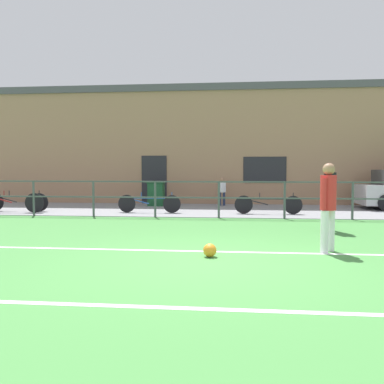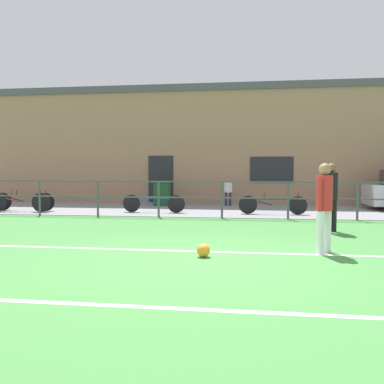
{
  "view_description": "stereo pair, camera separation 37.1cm",
  "coord_description": "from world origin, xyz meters",
  "views": [
    {
      "loc": [
        0.49,
        -6.77,
        1.52
      ],
      "look_at": [
        -0.56,
        3.33,
        0.96
      ],
      "focal_mm": 38.73,
      "sensor_mm": 36.0,
      "label": 1
    },
    {
      "loc": [
        0.86,
        -6.72,
        1.52
      ],
      "look_at": [
        -0.56,
        3.33,
        0.96
      ],
      "focal_mm": 38.73,
      "sensor_mm": 36.0,
      "label": 2
    }
  ],
  "objects": [
    {
      "name": "spectator_child",
      "position": [
        -0.03,
        10.24,
        0.67
      ],
      "size": [
        0.31,
        0.2,
        1.15
      ],
      "rotation": [
        0.0,
        0.0,
        3.2
      ],
      "color": "#232D4C",
      "rests_on": "pavement_strip"
    },
    {
      "name": "bicycle_parked_2",
      "position": [
        -7.19,
        6.78,
        0.37
      ],
      "size": [
        2.3,
        0.04,
        0.77
      ],
      "color": "black",
      "rests_on": "pavement_strip"
    },
    {
      "name": "perimeter_fence",
      "position": [
        0.0,
        6.0,
        0.75
      ],
      "size": [
        36.07,
        0.07,
        1.15
      ],
      "color": "#474C51",
      "rests_on": "ground"
    },
    {
      "name": "field_line_touchline",
      "position": [
        0.0,
        0.79,
        0.0
      ],
      "size": [
        36.0,
        0.11,
        0.0
      ],
      "primitive_type": "cube",
      "color": "white",
      "rests_on": "ground"
    },
    {
      "name": "soccer_ball_spare",
      "position": [
        0.06,
        0.32,
        0.12
      ],
      "size": [
        0.23,
        0.23,
        0.23
      ],
      "primitive_type": "sphere",
      "color": "orange",
      "rests_on": "ground"
    },
    {
      "name": "pavement_strip",
      "position": [
        0.0,
        8.5,
        0.01
      ],
      "size": [
        48.0,
        5.0,
        0.02
      ],
      "primitive_type": "cube",
      "color": "gray",
      "rests_on": "ground"
    },
    {
      "name": "field_line_hash",
      "position": [
        0.0,
        -2.36,
        0.0
      ],
      "size": [
        36.0,
        0.11,
        0.0
      ],
      "primitive_type": "cube",
      "color": "white",
      "rests_on": "ground"
    },
    {
      "name": "bicycle_parked_1",
      "position": [
        -2.45,
        7.2,
        0.34
      ],
      "size": [
        2.19,
        0.04,
        0.71
      ],
      "color": "black",
      "rests_on": "pavement_strip"
    },
    {
      "name": "trash_bin_0",
      "position": [
        -2.71,
        9.83,
        0.52
      ],
      "size": [
        0.66,
        0.56,
        0.98
      ],
      "color": "#194C28",
      "rests_on": "pavement_strip"
    },
    {
      "name": "player_goalkeeper",
      "position": [
        2.79,
        3.58,
        0.95
      ],
      "size": [
        0.34,
        0.37,
        1.66
      ],
      "rotation": [
        0.0,
        0.0,
        0.85
      ],
      "color": "black",
      "rests_on": "ground"
    },
    {
      "name": "ground",
      "position": [
        0.0,
        0.0,
        -0.02
      ],
      "size": [
        60.0,
        44.0,
        0.04
      ],
      "primitive_type": "cube",
      "color": "#478C42"
    },
    {
      "name": "bicycle_parked_4",
      "position": [
        -7.24,
        7.2,
        0.36
      ],
      "size": [
        2.31,
        0.04,
        0.74
      ],
      "color": "black",
      "rests_on": "pavement_strip"
    },
    {
      "name": "clubhouse_facade",
      "position": [
        -0.0,
        12.2,
        2.59
      ],
      "size": [
        28.0,
        2.56,
        5.17
      ],
      "color": "#A37A5B",
      "rests_on": "ground"
    },
    {
      "name": "player_striker",
      "position": [
        2.19,
        0.98,
        0.93
      ],
      "size": [
        0.32,
        0.37,
        1.63
      ],
      "rotation": [
        0.0,
        0.0,
        0.89
      ],
      "color": "white",
      "rests_on": "ground"
    },
    {
      "name": "bicycle_parked_3",
      "position": [
        1.6,
        7.2,
        0.34
      ],
      "size": [
        2.24,
        0.04,
        0.72
      ],
      "color": "black",
      "rests_on": "pavement_strip"
    }
  ]
}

